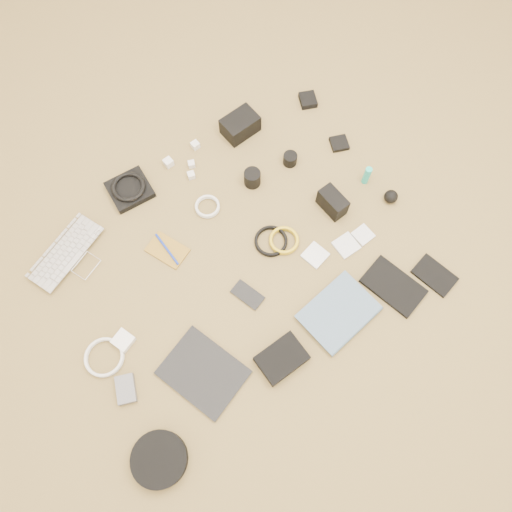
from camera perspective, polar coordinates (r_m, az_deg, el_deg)
laptop at (r=1.95m, az=-19.94°, el=-0.31°), size 0.36×0.31×0.02m
headphone_pouch at (r=2.02m, az=-14.23°, el=7.36°), size 0.17×0.16×0.03m
headphones at (r=2.00m, az=-14.37°, el=7.66°), size 0.17×0.17×0.02m
charger_a at (r=2.05m, az=-9.97°, el=10.48°), size 0.03×0.03×0.03m
charger_b at (r=2.03m, az=-7.38°, el=10.37°), size 0.03×0.03×0.02m
charger_c at (r=2.08m, az=-6.95°, el=12.48°), size 0.03×0.03×0.03m
charger_d at (r=2.01m, az=-7.41°, el=9.14°), size 0.03×0.03×0.03m
dslr_camera at (r=2.09m, az=-1.82°, el=14.71°), size 0.15×0.10×0.08m
lens_pouch at (r=2.21m, az=5.95°, el=17.31°), size 0.09×0.10×0.03m
notebook_olive at (r=1.89m, az=-10.10°, el=0.68°), size 0.14×0.17×0.01m
pen_blue at (r=1.88m, az=-10.14°, el=0.77°), size 0.01×0.15×0.01m
cable_white_a at (r=1.94m, az=-5.56°, el=5.57°), size 0.12×0.12×0.01m
lens_a at (r=1.96m, az=-0.42°, el=8.91°), size 0.09×0.09×0.07m
lens_b at (r=2.02m, az=3.92°, el=11.00°), size 0.06×0.06×0.05m
card_reader at (r=2.10m, az=9.49°, el=12.58°), size 0.09×0.09×0.02m
power_brick at (r=1.81m, az=-14.92°, el=-9.30°), size 0.08×0.08×0.03m
cable_white_b at (r=1.82m, az=-16.90°, el=-11.04°), size 0.15×0.15×0.01m
cable_black at (r=1.87m, az=1.72°, el=1.65°), size 0.14×0.14×0.01m
cable_yellow at (r=1.87m, az=3.21°, el=1.71°), size 0.13×0.13×0.01m
flash at (r=1.92m, az=8.74°, el=6.08°), size 0.07×0.12×0.09m
lens_cleaner at (r=2.00m, az=12.54°, el=8.98°), size 0.03×0.03×0.09m
battery_charger at (r=1.78m, az=-14.64°, el=-14.51°), size 0.09×0.11×0.03m
tablet at (r=1.75m, az=-6.05°, el=-13.08°), size 0.27×0.31×0.01m
phone at (r=1.80m, az=-0.96°, el=-4.46°), size 0.09×0.13×0.01m
filter_case_left at (r=1.86m, az=6.78°, el=0.09°), size 0.09×0.09×0.01m
filter_case_mid at (r=1.89m, az=10.26°, el=1.20°), size 0.08×0.08×0.01m
filter_case_right at (r=1.92m, az=12.13°, el=2.37°), size 0.07×0.07×0.01m
air_blower at (r=2.00m, az=15.16°, el=6.57°), size 0.06×0.06×0.05m
headphone_case at (r=1.73m, az=-10.98°, el=-21.85°), size 0.23×0.23×0.05m
drive_case at (r=1.73m, az=2.95°, el=-11.62°), size 0.16×0.11×0.04m
paperback at (r=1.79m, az=11.58°, el=-8.55°), size 0.27×0.21×0.03m
notebook_black_a at (r=1.87m, az=15.43°, el=-3.34°), size 0.18×0.24×0.02m
notebook_black_b at (r=1.93m, az=19.73°, el=-2.09°), size 0.12×0.16×0.01m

